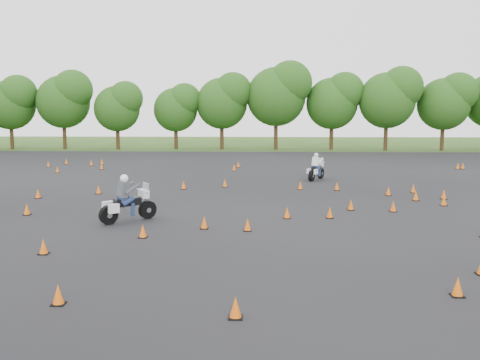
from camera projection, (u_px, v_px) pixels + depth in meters
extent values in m
plane|color=#2D5119|center=(236.00, 223.00, 21.06)|extent=(140.00, 140.00, 0.00)
plane|color=black|center=(241.00, 198.00, 27.01)|extent=(62.00, 62.00, 0.00)
cone|color=#E45A09|center=(458.00, 287.00, 12.73)|extent=(0.26, 0.26, 0.45)
cone|color=#E45A09|center=(102.00, 162.00, 44.11)|extent=(0.26, 0.26, 0.45)
cone|color=#E45A09|center=(184.00, 185.00, 30.14)|extent=(0.26, 0.26, 0.45)
cone|color=#E45A09|center=(48.00, 164.00, 42.14)|extent=(0.26, 0.26, 0.45)
cone|color=#E45A09|center=(393.00, 207.00, 23.40)|extent=(0.26, 0.26, 0.45)
cone|color=#E45A09|center=(287.00, 213.00, 21.96)|extent=(0.26, 0.26, 0.45)
cone|color=#E45A09|center=(43.00, 247.00, 16.47)|extent=(0.26, 0.26, 0.45)
cone|color=#E45A09|center=(444.00, 201.00, 24.90)|extent=(0.26, 0.26, 0.45)
cone|color=#E45A09|center=(238.00, 164.00, 41.75)|extent=(0.26, 0.26, 0.45)
cone|color=#E45A09|center=(236.00, 308.00, 11.39)|extent=(0.26, 0.26, 0.45)
cone|color=#E45A09|center=(388.00, 191.00, 27.85)|extent=(0.26, 0.26, 0.45)
cone|color=#E45A09|center=(91.00, 163.00, 43.00)|extent=(0.26, 0.26, 0.45)
cone|color=#E45A09|center=(337.00, 186.00, 29.66)|extent=(0.26, 0.26, 0.45)
cone|color=#E45A09|center=(204.00, 223.00, 20.03)|extent=(0.26, 0.26, 0.45)
cone|color=#E45A09|center=(225.00, 183.00, 30.99)|extent=(0.26, 0.26, 0.45)
cone|color=#E45A09|center=(58.00, 295.00, 12.18)|extent=(0.26, 0.26, 0.45)
cone|color=#E45A09|center=(38.00, 194.00, 27.02)|extent=(0.26, 0.26, 0.45)
cone|color=#E45A09|center=(66.00, 161.00, 44.20)|extent=(0.26, 0.26, 0.45)
cone|color=#E45A09|center=(413.00, 189.00, 28.80)|extent=(0.26, 0.26, 0.45)
cone|color=#E45A09|center=(102.00, 166.00, 40.24)|extent=(0.26, 0.26, 0.45)
cone|color=#E45A09|center=(416.00, 196.00, 26.30)|extent=(0.26, 0.26, 0.45)
cone|color=#E45A09|center=(458.00, 166.00, 40.53)|extent=(0.26, 0.26, 0.45)
cone|color=#E45A09|center=(351.00, 205.00, 23.79)|extent=(0.26, 0.26, 0.45)
cone|color=#E45A09|center=(300.00, 186.00, 30.01)|extent=(0.26, 0.26, 0.45)
cone|color=#E45A09|center=(463.00, 166.00, 40.55)|extent=(0.26, 0.26, 0.45)
cone|color=#E45A09|center=(444.00, 195.00, 26.77)|extent=(0.26, 0.26, 0.45)
cone|color=#E45A09|center=(143.00, 231.00, 18.62)|extent=(0.26, 0.26, 0.45)
cone|color=#E45A09|center=(330.00, 213.00, 22.02)|extent=(0.26, 0.26, 0.45)
cone|color=#E45A09|center=(234.00, 168.00, 39.37)|extent=(0.26, 0.26, 0.45)
cone|color=#E45A09|center=(248.00, 225.00, 19.66)|extent=(0.26, 0.26, 0.45)
cone|color=#E45A09|center=(57.00, 170.00, 38.11)|extent=(0.26, 0.26, 0.45)
cone|color=#E45A09|center=(98.00, 190.00, 28.45)|extent=(0.26, 0.26, 0.45)
cone|color=#E45A09|center=(27.00, 210.00, 22.69)|extent=(0.26, 0.26, 0.45)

